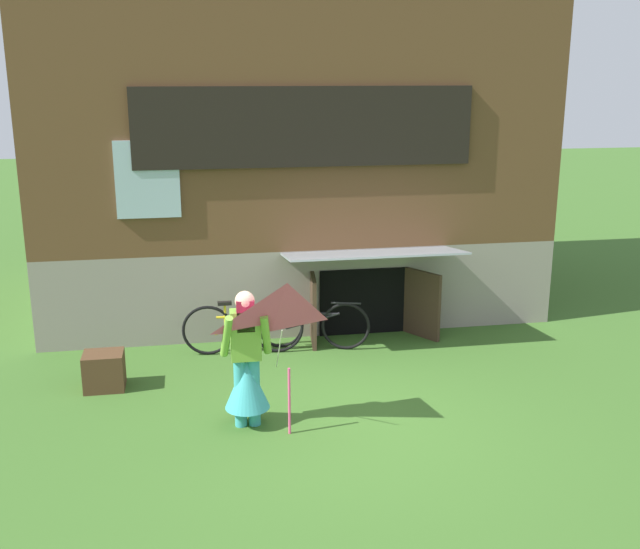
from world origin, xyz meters
name	(u,v)px	position (x,y,z in m)	size (l,w,h in m)	color
ground_plane	(347,422)	(0.00, 0.00, 0.00)	(60.00, 60.00, 0.00)	#386023
log_house	(285,154)	(0.00, 5.38, 2.59)	(8.05, 5.88, 5.18)	gray
person	(247,370)	(-1.16, 0.12, 0.69)	(0.61, 0.52, 1.63)	teal
kite	(288,325)	(-0.74, -0.42, 1.39)	(1.12, 1.01, 1.77)	#E54C7F
bicycle_black	(312,324)	(0.00, 2.48, 0.38)	(1.66, 0.49, 0.78)	black
bicycle_yellow	(243,328)	(-1.03, 2.44, 0.39)	(1.76, 0.19, 0.80)	black
wooden_crate	(104,371)	(-2.90, 1.50, 0.24)	(0.51, 0.43, 0.49)	#4C331E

